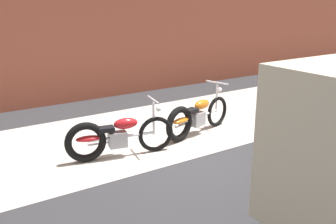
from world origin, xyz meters
name	(u,v)px	position (x,y,z in m)	size (l,w,h in m)	color
ground_plane	(197,158)	(0.00, 0.00, 0.00)	(80.00, 80.00, 0.00)	#2D2D30
sidewalk_slab	(148,131)	(0.00, 1.75, 0.00)	(36.00, 3.50, 0.01)	#B2ADA3
motorcycle_red	(113,137)	(-1.24, 0.85, 0.40)	(1.98, 0.71, 1.03)	black
motorcycle_orange	(195,117)	(0.69, 0.99, 0.40)	(1.97, 0.75, 1.03)	black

